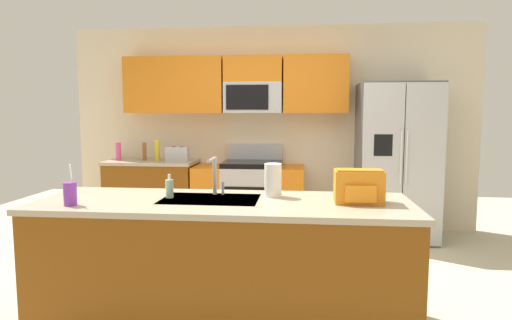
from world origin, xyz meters
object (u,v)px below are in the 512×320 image
at_px(range_oven, 249,198).
at_px(pepper_mill, 144,151).
at_px(bottle_pink, 118,151).
at_px(soap_dispenser, 169,188).
at_px(backpack, 359,186).
at_px(refrigerator, 396,162).
at_px(paper_towel_roll, 273,180).
at_px(sink_faucet, 215,173).
at_px(bottle_yellow, 157,150).
at_px(toaster, 178,154).
at_px(drink_cup_purple, 70,194).

xyz_separation_m(range_oven, pepper_mill, (-1.34, -0.00, 0.57)).
distance_m(bottle_pink, soap_dispenser, 2.72).
xyz_separation_m(pepper_mill, backpack, (2.37, -2.41, 0.00)).
bearing_deg(pepper_mill, refrigerator, -1.28).
height_order(range_oven, paper_towel_roll, paper_towel_roll).
distance_m(sink_faucet, soap_dispenser, 0.34).
relative_size(refrigerator, bottle_yellow, 7.07).
distance_m(toaster, bottle_yellow, 0.27).
bearing_deg(backpack, range_oven, 113.07).
xyz_separation_m(sink_faucet, backpack, (1.01, -0.18, -0.05)).
xyz_separation_m(range_oven, bottle_yellow, (-1.16, -0.05, 0.59)).
xyz_separation_m(refrigerator, bottle_pink, (-3.44, 0.04, 0.09)).
distance_m(drink_cup_purple, soap_dispenser, 0.65).
bearing_deg(range_oven, sink_faucet, -89.61).
relative_size(refrigerator, paper_towel_roll, 7.71).
relative_size(bottle_yellow, soap_dispenser, 1.54).
distance_m(pepper_mill, sink_faucet, 2.62).
bearing_deg(drink_cup_purple, pepper_mill, 100.29).
distance_m(sink_faucet, paper_towel_roll, 0.43).
relative_size(refrigerator, soap_dispenser, 10.88).
bearing_deg(paper_towel_roll, refrigerator, 58.75).
xyz_separation_m(soap_dispenser, backpack, (1.32, -0.04, 0.05)).
distance_m(refrigerator, backpack, 2.46).
xyz_separation_m(refrigerator, backpack, (-0.74, -2.35, 0.09)).
bearing_deg(soap_dispenser, bottle_yellow, 110.60).
bearing_deg(range_oven, bottle_pink, -178.90).
relative_size(toaster, pepper_mill, 1.24).
bearing_deg(soap_dispenser, paper_towel_roll, 9.72).
bearing_deg(paper_towel_roll, sink_faucet, 178.90).
bearing_deg(refrigerator, drink_cup_purple, -135.00).
height_order(refrigerator, bottle_pink, refrigerator).
distance_m(toaster, sink_faucet, 2.37).
height_order(refrigerator, backpack, refrigerator).
xyz_separation_m(range_oven, soap_dispenser, (-0.29, -2.38, 0.53)).
distance_m(toaster, soap_dispenser, 2.40).
bearing_deg(toaster, paper_towel_roll, -58.65).
height_order(toaster, bottle_yellow, bottle_yellow).
distance_m(bottle_yellow, drink_cup_purple, 2.66).
bearing_deg(refrigerator, pepper_mill, 178.72).
relative_size(bottle_pink, backpack, 0.70).
xyz_separation_m(sink_faucet, paper_towel_roll, (0.43, -0.01, -0.05)).
xyz_separation_m(drink_cup_purple, paper_towel_roll, (1.30, 0.44, 0.04)).
relative_size(toaster, bottle_pink, 1.25).
bearing_deg(paper_towel_roll, soap_dispenser, -170.28).
distance_m(soap_dispenser, backpack, 1.32).
bearing_deg(paper_towel_roll, drink_cup_purple, -161.20).
xyz_separation_m(range_oven, bottle_pink, (-1.67, -0.03, 0.57)).
relative_size(pepper_mill, backpack, 0.71).
distance_m(bottle_yellow, backpack, 3.23).
bearing_deg(bottle_pink, pepper_mill, 5.09).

